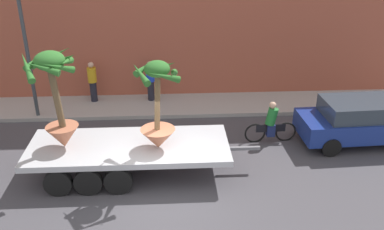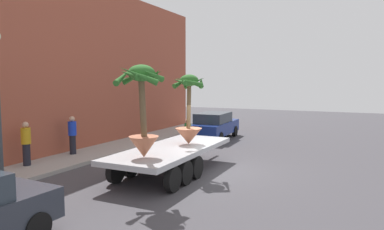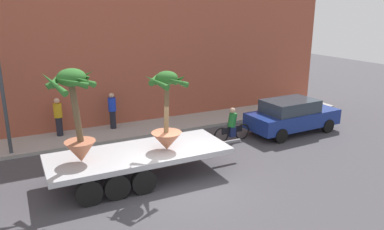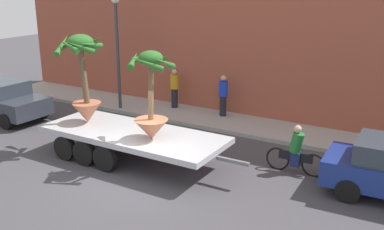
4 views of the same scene
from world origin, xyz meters
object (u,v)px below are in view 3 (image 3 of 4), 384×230
at_px(parked_car, 292,115).
at_px(pedestrian_far_left, 112,110).
at_px(potted_palm_rear, 167,117).
at_px(potted_palm_middle, 76,115).
at_px(cyclist, 232,127).
at_px(pedestrian_near_gate, 58,116).
at_px(street_lamp, 0,75).
at_px(flatbed_trailer, 132,159).

distance_m(parked_car, pedestrian_far_left, 8.34).
bearing_deg(potted_palm_rear, potted_palm_middle, 175.45).
relative_size(cyclist, parked_car, 0.41).
xyz_separation_m(pedestrian_near_gate, pedestrian_far_left, (2.40, -0.02, 0.00)).
height_order(pedestrian_far_left, street_lamp, street_lamp).
height_order(pedestrian_near_gate, pedestrian_far_left, same).
distance_m(potted_palm_middle, cyclist, 7.18).
xyz_separation_m(potted_palm_rear, cyclist, (3.86, 1.97, -1.47)).
distance_m(flatbed_trailer, parked_car, 8.29).
distance_m(pedestrian_far_left, street_lamp, 5.08).
height_order(flatbed_trailer, pedestrian_far_left, pedestrian_far_left).
height_order(flatbed_trailer, potted_palm_rear, potted_palm_rear).
bearing_deg(flatbed_trailer, cyclist, 19.00).
height_order(cyclist, pedestrian_near_gate, pedestrian_near_gate).
distance_m(potted_palm_rear, pedestrian_near_gate, 6.39).
distance_m(cyclist, street_lamp, 9.35).
xyz_separation_m(potted_palm_rear, street_lamp, (-4.83, 4.32, 1.09)).
height_order(potted_palm_rear, parked_car, potted_palm_rear).
relative_size(flatbed_trailer, street_lamp, 1.46).
distance_m(cyclist, pedestrian_far_left, 5.63).
relative_size(flatbed_trailer, cyclist, 3.83).
relative_size(cyclist, street_lamp, 0.38).
distance_m(pedestrian_near_gate, pedestrian_far_left, 2.40).
xyz_separation_m(potted_palm_rear, potted_palm_middle, (-2.86, 0.23, 0.38)).
height_order(cyclist, parked_car, parked_car).
relative_size(potted_palm_middle, pedestrian_far_left, 1.72).
xyz_separation_m(potted_palm_middle, parked_car, (9.83, 1.53, -1.69)).
bearing_deg(pedestrian_far_left, potted_palm_middle, -114.36).
bearing_deg(parked_car, pedestrian_near_gate, 158.49).
bearing_deg(street_lamp, flatbed_trailer, -48.12).
bearing_deg(pedestrian_far_left, pedestrian_near_gate, 179.41).
height_order(flatbed_trailer, street_lamp, street_lamp).
xyz_separation_m(potted_palm_middle, street_lamp, (-1.97, 4.09, 0.71)).
bearing_deg(flatbed_trailer, parked_car, 10.56).
relative_size(parked_car, pedestrian_far_left, 2.62).
xyz_separation_m(cyclist, pedestrian_far_left, (-4.29, 3.62, 0.37)).
relative_size(cyclist, pedestrian_near_gate, 1.08).
xyz_separation_m(potted_palm_middle, pedestrian_near_gate, (0.04, 5.39, -1.47)).
relative_size(parked_car, street_lamp, 0.93).
bearing_deg(flatbed_trailer, street_lamp, 131.88).
relative_size(potted_palm_rear, potted_palm_middle, 0.91).
xyz_separation_m(pedestrian_near_gate, street_lamp, (-2.00, -1.30, 2.19)).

